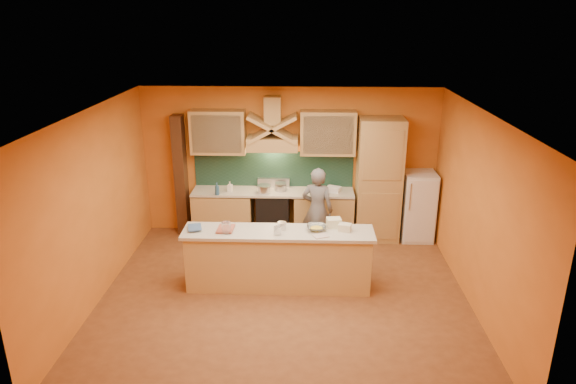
{
  "coord_description": "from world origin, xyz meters",
  "views": [
    {
      "loc": [
        0.3,
        -6.79,
        4.09
      ],
      "look_at": [
        0.03,
        0.9,
        1.36
      ],
      "focal_mm": 32.0,
      "sensor_mm": 36.0,
      "label": 1
    }
  ],
  "objects_px": {
    "kitchen_scale": "(282,226)",
    "mixing_bowl": "(316,228)",
    "stove": "(273,214)",
    "fridge": "(418,206)",
    "person": "(317,210)"
  },
  "relations": [
    {
      "from": "mixing_bowl",
      "to": "person",
      "type": "bearing_deg",
      "value": 88.19
    },
    {
      "from": "stove",
      "to": "fridge",
      "type": "height_order",
      "value": "fridge"
    },
    {
      "from": "kitchen_scale",
      "to": "person",
      "type": "bearing_deg",
      "value": 68.31
    },
    {
      "from": "fridge",
      "to": "mixing_bowl",
      "type": "distance_m",
      "value": 2.68
    },
    {
      "from": "fridge",
      "to": "person",
      "type": "relative_size",
      "value": 0.84
    },
    {
      "from": "kitchen_scale",
      "to": "mixing_bowl",
      "type": "distance_m",
      "value": 0.53
    },
    {
      "from": "person",
      "to": "kitchen_scale",
      "type": "distance_m",
      "value": 1.4
    },
    {
      "from": "stove",
      "to": "fridge",
      "type": "xyz_separation_m",
      "value": [
        2.7,
        0.0,
        0.2
      ]
    },
    {
      "from": "stove",
      "to": "kitchen_scale",
      "type": "bearing_deg",
      "value": -82.11
    },
    {
      "from": "fridge",
      "to": "person",
      "type": "xyz_separation_m",
      "value": [
        -1.88,
        -0.57,
        0.12
      ]
    },
    {
      "from": "kitchen_scale",
      "to": "mixing_bowl",
      "type": "height_order",
      "value": "kitchen_scale"
    },
    {
      "from": "stove",
      "to": "person",
      "type": "xyz_separation_m",
      "value": [
        0.82,
        -0.57,
        0.32
      ]
    },
    {
      "from": "stove",
      "to": "mixing_bowl",
      "type": "relative_size",
      "value": 3.07
    },
    {
      "from": "kitchen_scale",
      "to": "stove",
      "type": "bearing_deg",
      "value": 100.3
    },
    {
      "from": "person",
      "to": "kitchen_scale",
      "type": "relative_size",
      "value": 13.96
    }
  ]
}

